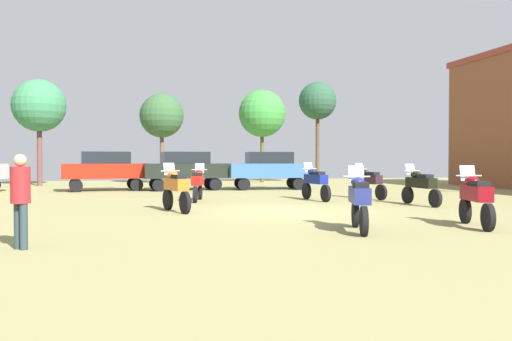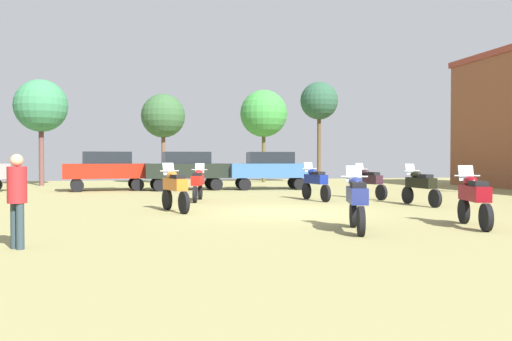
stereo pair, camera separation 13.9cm
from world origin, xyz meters
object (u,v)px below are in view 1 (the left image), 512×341
Objects in this scene: motorcycle_5 at (176,188)px; car_2 at (106,168)px; motorcycle_4 at (359,199)px; motorcycle_3 at (368,181)px; tree_1 at (262,114)px; car_4 at (269,168)px; motorcycle_2 at (315,182)px; person_1 at (21,194)px; tree_4 at (318,102)px; motorcycle_8 at (476,197)px; tree_2 at (162,116)px; car_3 at (185,168)px; motorcycle_7 at (198,182)px; motorcycle_6 at (420,185)px; tree_5 at (39,106)px.

car_2 is at bearing 86.16° from motorcycle_5.
car_2 is at bearing 127.03° from motorcycle_4.
motorcycle_3 is at bearing 80.62° from motorcycle_4.
tree_1 is at bearing 52.54° from motorcycle_5.
motorcycle_2 is at bearing -177.58° from car_4.
car_2 is 18.01m from person_1.
car_2 is 0.65× the size of tree_4.
car_2 is 8.49m from car_4.
motorcycle_8 is 25.00m from tree_2.
motorcycle_2 is 13.09m from person_1.
car_3 is at bearing -126.31° from tree_1.
motorcycle_5 reaches higher than motorcycle_4.
tree_2 reaches higher than car_3.
tree_1 is (10.16, 8.00, 3.62)m from car_2.
motorcycle_7 is (-2.55, 9.39, -0.00)m from motorcycle_4.
car_4 is at bearing 100.18° from motorcycle_6.
tree_4 is (13.58, 6.07, 4.35)m from car_2.
motorcycle_4 is at bearing -61.47° from motorcycle_7.
motorcycle_5 is 0.32× the size of tree_1.
tree_5 is (-12.56, 14.62, 4.10)m from motorcycle_2.
motorcycle_6 is 20.29m from tree_2.
tree_2 is 0.91× the size of tree_5.
car_4 reaches higher than motorcycle_7.
car_3 is at bearing 110.66° from motorcycle_2.
tree_2 is at bearing 5.37° from tree_5.
motorcycle_6 is at bearing -97.68° from tree_4.
motorcycle_7 is 1.30× the size of person_1.
car_3 is at bearing -102.34° from car_2.
motorcycle_4 is at bearing -176.60° from car_3.
tree_1 reaches higher than car_3.
car_3 is at bearing 66.59° from motorcycle_5.
motorcycle_7 is at bearing -160.72° from car_2.
motorcycle_5 is 1.21× the size of person_1.
motorcycle_4 reaches higher than motorcycle_8.
motorcycle_3 is 3.26m from motorcycle_6.
car_2 is 0.70× the size of tree_1.
tree_2 is (-6.22, 23.93, 3.70)m from motorcycle_8.
car_3 is at bearing 123.69° from motorcycle_8.
motorcycle_7 is 11.18m from person_1.
motorcycle_5 is 21.50m from tree_1.
motorcycle_2 is 8.91m from motorcycle_4.
motorcycle_7 is at bearing 136.67° from motorcycle_8.
tree_2 is 10.49m from tree_4.
tree_2 is (-5.29, 7.55, 3.25)m from car_4.
motorcycle_3 is at bearing 7.41° from motorcycle_5.
motorcycle_6 is 0.50× the size of car_2.
car_4 is 9.53m from tree_1.
motorcycle_4 is 9.73m from motorcycle_7.
motorcycle_8 is at bearing -59.68° from tree_5.
motorcycle_2 is 0.39× the size of tree_2.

